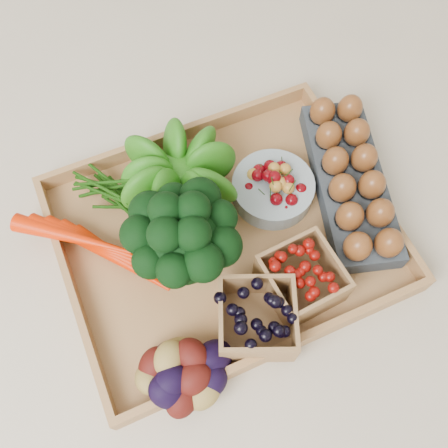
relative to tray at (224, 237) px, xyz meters
name	(u,v)px	position (x,y,z in m)	size (l,w,h in m)	color
ground	(224,239)	(0.00, 0.00, -0.01)	(4.00, 4.00, 0.00)	beige
tray	(224,237)	(0.00, 0.00, 0.00)	(0.55, 0.45, 0.01)	#B07E4A
carrots	(99,247)	(-0.21, 0.05, 0.03)	(0.21, 0.15, 0.05)	red
lettuce	(179,171)	(-0.04, 0.11, 0.08)	(0.14, 0.14, 0.14)	#215D0E
broccoli	(184,249)	(-0.08, -0.03, 0.08)	(0.18, 0.18, 0.14)	black
cherry_bowl	(273,189)	(0.11, 0.04, 0.03)	(0.15, 0.15, 0.04)	#8C9EA5
egg_carton	(349,183)	(0.25, 0.00, 0.03)	(0.12, 0.33, 0.04)	#323840
potatoes	(181,368)	(-0.15, -0.19, 0.05)	(0.15, 0.15, 0.09)	#3A0C09
punnet_blackberry	(257,319)	(-0.02, -0.17, 0.05)	(0.12, 0.12, 0.08)	black
punnet_raspberry	(301,279)	(0.08, -0.14, 0.05)	(0.11, 0.11, 0.08)	#650804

